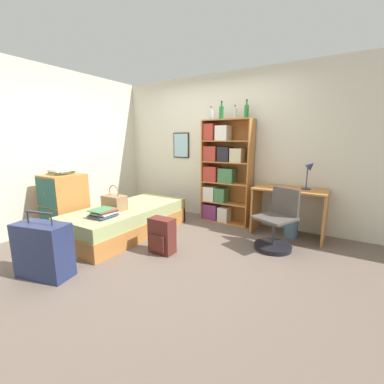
# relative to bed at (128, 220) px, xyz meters

# --- Properties ---
(ground_plane) EXTENTS (14.00, 14.00, 0.00)m
(ground_plane) POSITION_rel_bed_xyz_m (0.79, -0.02, -0.21)
(ground_plane) COLOR #66564C
(wall_back) EXTENTS (10.00, 0.09, 2.60)m
(wall_back) POSITION_rel_bed_xyz_m (0.79, 1.55, 1.09)
(wall_back) COLOR beige
(wall_back) RESTS_ON ground_plane
(wall_left) EXTENTS (0.06, 10.00, 2.60)m
(wall_left) POSITION_rel_bed_xyz_m (-1.28, -0.02, 1.09)
(wall_left) COLOR beige
(wall_left) RESTS_ON ground_plane
(bed) EXTENTS (0.92, 1.95, 0.43)m
(bed) POSITION_rel_bed_xyz_m (0.00, 0.00, 0.00)
(bed) COLOR #B77538
(bed) RESTS_ON ground_plane
(handbag) EXTENTS (0.34, 0.22, 0.38)m
(handbag) POSITION_rel_bed_xyz_m (-0.02, -0.23, 0.33)
(handbag) COLOR #93704C
(handbag) RESTS_ON bed
(book_stack_on_bed) EXTENTS (0.30, 0.36, 0.11)m
(book_stack_on_bed) POSITION_rel_bed_xyz_m (0.13, -0.55, 0.27)
(book_stack_on_bed) COLOR #B2382D
(book_stack_on_bed) RESTS_ON bed
(suitcase) EXTENTS (0.63, 0.40, 0.72)m
(suitcase) POSITION_rel_bed_xyz_m (0.20, -1.42, 0.08)
(suitcase) COLOR navy
(suitcase) RESTS_ON ground_plane
(dresser) EXTENTS (0.52, 0.57, 0.94)m
(dresser) POSITION_rel_bed_xyz_m (-0.84, -0.51, 0.26)
(dresser) COLOR #B77538
(dresser) RESTS_ON ground_plane
(magazine_pile_on_dresser) EXTENTS (0.32, 0.37, 0.08)m
(magazine_pile_on_dresser) POSITION_rel_bed_xyz_m (-0.86, -0.48, 0.76)
(magazine_pile_on_dresser) COLOR #99894C
(magazine_pile_on_dresser) RESTS_ON dresser
(bookcase) EXTENTS (0.87, 0.31, 1.79)m
(bookcase) POSITION_rel_bed_xyz_m (0.98, 1.34, 0.67)
(bookcase) COLOR #B77538
(bookcase) RESTS_ON ground_plane
(bottle_green) EXTENTS (0.08, 0.08, 0.22)m
(bottle_green) POSITION_rel_bed_xyz_m (0.77, 1.31, 1.67)
(bottle_green) COLOR #B7BCC1
(bottle_green) RESTS_ON bookcase
(bottle_brown) EXTENTS (0.08, 0.08, 0.30)m
(bottle_brown) POSITION_rel_bed_xyz_m (0.97, 1.31, 1.69)
(bottle_brown) COLOR #1E6B2D
(bottle_brown) RESTS_ON bookcase
(bottle_clear) EXTENTS (0.06, 0.06, 0.23)m
(bottle_clear) POSITION_rel_bed_xyz_m (1.18, 1.38, 1.67)
(bottle_clear) COLOR #B7BCC1
(bottle_clear) RESTS_ON bookcase
(bottle_blue) EXTENTS (0.07, 0.07, 0.30)m
(bottle_blue) POSITION_rel_bed_xyz_m (1.38, 1.37, 1.69)
(bottle_blue) COLOR #1E6B2D
(bottle_blue) RESTS_ON bookcase
(desk) EXTENTS (1.05, 0.54, 0.74)m
(desk) POSITION_rel_bed_xyz_m (2.17, 1.23, 0.29)
(desk) COLOR #B77538
(desk) RESTS_ON ground_plane
(desk_lamp) EXTENTS (0.17, 0.13, 0.43)m
(desk_lamp) POSITION_rel_bed_xyz_m (2.41, 1.28, 0.81)
(desk_lamp) COLOR navy
(desk_lamp) RESTS_ON desk
(desk_chair) EXTENTS (0.59, 0.59, 0.82)m
(desk_chair) POSITION_rel_bed_xyz_m (2.14, 0.63, 0.04)
(desk_chair) COLOR black
(desk_chair) RESTS_ON ground_plane
(backpack) EXTENTS (0.33, 0.22, 0.46)m
(backpack) POSITION_rel_bed_xyz_m (0.91, -0.29, 0.02)
(backpack) COLOR #56231E
(backpack) RESTS_ON ground_plane
(waste_bin) EXTENTS (0.20, 0.20, 0.28)m
(waste_bin) POSITION_rel_bed_xyz_m (2.23, 1.17, -0.07)
(waste_bin) COLOR slate
(waste_bin) RESTS_ON ground_plane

